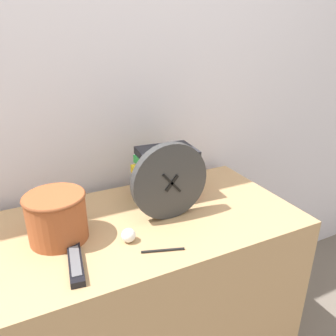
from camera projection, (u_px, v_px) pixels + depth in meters
wall_back at (98, 89)px, 1.33m from camera, size 6.00×0.04×2.40m
desk at (138, 304)px, 1.34m from camera, size 1.22×0.60×0.78m
desk_clock at (170, 181)px, 1.16m from camera, size 0.29×0.04×0.29m
book_stack at (166, 171)px, 1.34m from camera, size 0.25×0.20×0.21m
basket at (57, 216)px, 1.06m from camera, size 0.20×0.20×0.16m
tv_remote at (76, 263)px, 0.96m from camera, size 0.06×0.19×0.02m
crumpled_paper_ball at (128, 235)px, 1.07m from camera, size 0.05×0.05×0.05m
pen at (163, 250)px, 1.02m from camera, size 0.13×0.05×0.01m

